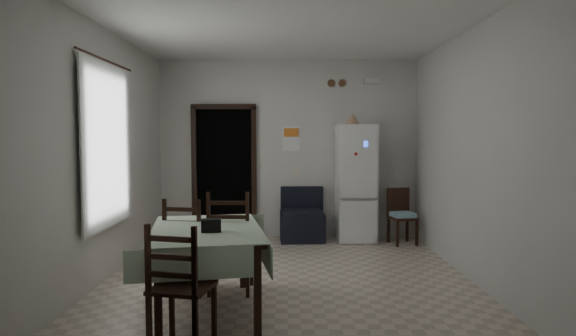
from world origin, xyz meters
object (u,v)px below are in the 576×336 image
(dining_chair_near_head, at_px, (182,285))
(dining_chair_far_right, at_px, (231,241))
(dining_table, at_px, (207,270))
(navy_seat, at_px, (302,214))
(corner_chair, at_px, (403,217))
(dining_chair_far_left, at_px, (189,244))
(fridge, at_px, (356,183))

(dining_chair_near_head, bearing_deg, dining_chair_far_right, -85.44)
(dining_chair_far_right, xyz_separation_m, dining_chair_near_head, (-0.20, -1.41, -0.04))
(dining_table, bearing_deg, dining_chair_far_right, 64.72)
(dining_chair_far_right, bearing_deg, dining_table, 76.75)
(navy_seat, relative_size, corner_chair, 0.98)
(dining_table, height_order, dining_chair_near_head, dining_chair_near_head)
(dining_chair_far_right, bearing_deg, corner_chair, -135.21)
(dining_table, xyz_separation_m, dining_chair_far_left, (-0.29, 0.58, 0.11))
(fridge, relative_size, dining_chair_near_head, 1.83)
(dining_table, relative_size, dining_chair_near_head, 1.51)
(dining_chair_far_left, relative_size, dining_chair_far_right, 0.93)
(navy_seat, height_order, dining_chair_far_right, dining_chair_far_right)
(corner_chair, distance_m, dining_table, 3.80)
(corner_chair, bearing_deg, dining_chair_far_left, -153.85)
(corner_chair, bearing_deg, navy_seat, 157.42)
(navy_seat, bearing_deg, dining_chair_far_right, -110.66)
(dining_chair_far_right, distance_m, dining_chair_near_head, 1.43)
(navy_seat, relative_size, dining_table, 0.55)
(dining_chair_far_left, bearing_deg, navy_seat, -106.14)
(dining_chair_far_left, bearing_deg, corner_chair, -130.53)
(corner_chair, xyz_separation_m, dining_chair_far_left, (-2.81, -2.27, 0.08))
(dining_chair_far_right, bearing_deg, navy_seat, -107.05)
(dining_chair_far_left, bearing_deg, dining_chair_near_head, 110.25)
(dining_table, height_order, dining_chair_far_right, dining_chair_far_right)
(dining_chair_far_left, xyz_separation_m, dining_chair_near_head, (0.24, -1.40, -0.00))
(corner_chair, relative_size, dining_chair_far_left, 0.84)
(navy_seat, distance_m, dining_chair_far_left, 2.84)
(fridge, bearing_deg, navy_seat, 177.27)
(navy_seat, height_order, dining_chair_near_head, dining_chair_near_head)
(corner_chair, relative_size, dining_chair_far_right, 0.79)
(dining_chair_far_right, bearing_deg, dining_chair_far_left, 3.29)
(fridge, xyz_separation_m, dining_table, (-1.83, -3.11, -0.52))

